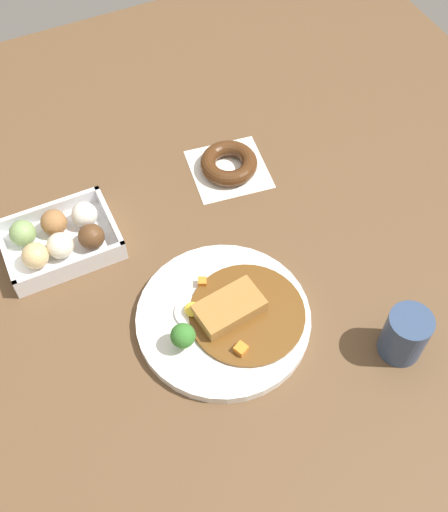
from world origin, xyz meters
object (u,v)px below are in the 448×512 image
at_px(chocolate_ring_donut, 229,164).
at_px(coffee_mug, 405,335).
at_px(curry_plate, 225,318).
at_px(donut_box, 60,238).

height_order(chocolate_ring_donut, coffee_mug, coffee_mug).
relative_size(curry_plate, coffee_mug, 3.08).
distance_m(donut_box, chocolate_ring_donut, 0.34).
height_order(donut_box, coffee_mug, coffee_mug).
distance_m(chocolate_ring_donut, coffee_mug, 0.46).
bearing_deg(curry_plate, coffee_mug, -34.90).
bearing_deg(curry_plate, chocolate_ring_donut, 63.51).
bearing_deg(donut_box, chocolate_ring_donut, 6.88).
relative_size(donut_box, chocolate_ring_donut, 1.21).
height_order(curry_plate, coffee_mug, coffee_mug).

